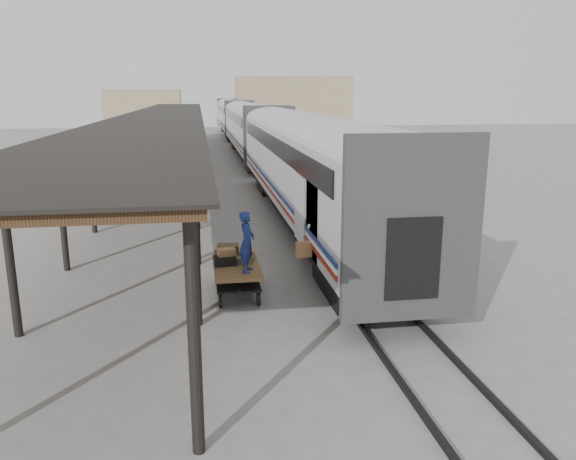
{
  "coord_description": "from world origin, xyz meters",
  "views": [
    {
      "loc": [
        -1.17,
        -14.82,
        5.45
      ],
      "look_at": [
        1.21,
        0.33,
        1.7
      ],
      "focal_mm": 35.0,
      "sensor_mm": 36.0,
      "label": 1
    }
  ],
  "objects_px": {
    "porter": "(247,242)",
    "pedestrian": "(147,187)",
    "baggage_cart": "(237,272)",
    "luggage_tug": "(192,174)"
  },
  "relations": [
    {
      "from": "baggage_cart",
      "to": "pedestrian",
      "type": "bearing_deg",
      "value": 104.75
    },
    {
      "from": "luggage_tug",
      "to": "pedestrian",
      "type": "distance_m",
      "value": 7.35
    },
    {
      "from": "pedestrian",
      "to": "porter",
      "type": "bearing_deg",
      "value": 83.45
    },
    {
      "from": "luggage_tug",
      "to": "porter",
      "type": "distance_m",
      "value": 20.94
    },
    {
      "from": "baggage_cart",
      "to": "pedestrian",
      "type": "relative_size",
      "value": 1.26
    },
    {
      "from": "porter",
      "to": "pedestrian",
      "type": "xyz_separation_m",
      "value": [
        -3.74,
        13.8,
        -0.72
      ]
    },
    {
      "from": "porter",
      "to": "pedestrian",
      "type": "height_order",
      "value": "porter"
    },
    {
      "from": "porter",
      "to": "baggage_cart",
      "type": "bearing_deg",
      "value": 40.45
    },
    {
      "from": "baggage_cart",
      "to": "porter",
      "type": "bearing_deg",
      "value": -69.07
    },
    {
      "from": "luggage_tug",
      "to": "porter",
      "type": "xyz_separation_m",
      "value": [
        1.67,
        -20.84,
        1.09
      ]
    }
  ]
}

